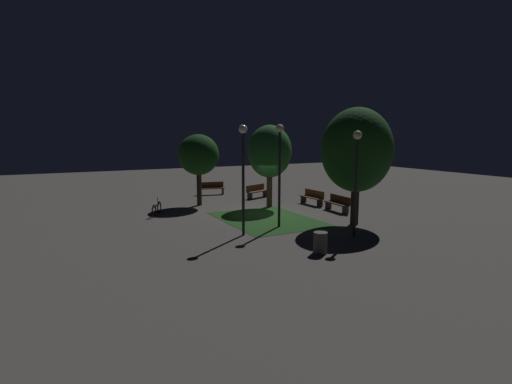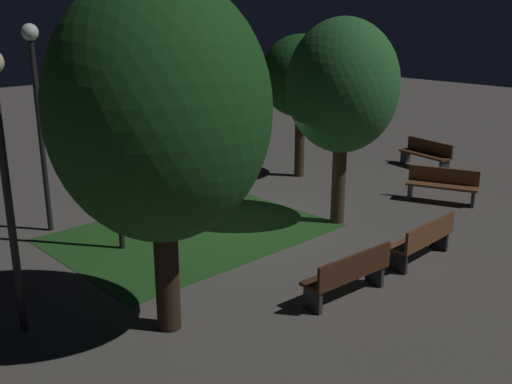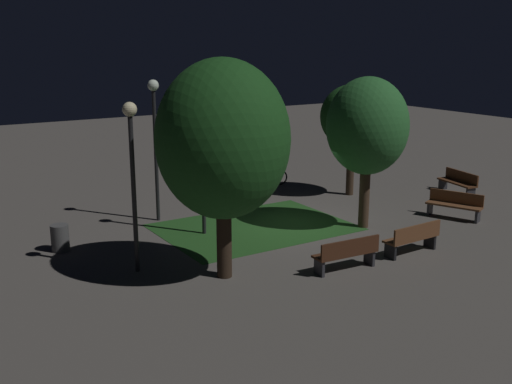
{
  "view_description": "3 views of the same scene",
  "coord_description": "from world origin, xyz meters",
  "px_view_note": "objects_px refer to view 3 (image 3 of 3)",
  "views": [
    {
      "loc": [
        -18.13,
        9.79,
        4.2
      ],
      "look_at": [
        -0.75,
        0.82,
        1.34
      ],
      "focal_mm": 27.75,
      "sensor_mm": 36.0,
      "label": 1
    },
    {
      "loc": [
        -8.89,
        -9.83,
        4.87
      ],
      "look_at": [
        -0.2,
        -0.6,
        0.99
      ],
      "focal_mm": 41.99,
      "sensor_mm": 36.0,
      "label": 2
    },
    {
      "loc": [
        -11.12,
        -15.39,
        5.82
      ],
      "look_at": [
        -0.95,
        0.78,
        1.06
      ],
      "focal_mm": 43.06,
      "sensor_mm": 36.0,
      "label": 3
    }
  ],
  "objects_px": {
    "bench_by_lamp": "(458,182)",
    "tree_near_wall": "(223,140)",
    "lamp_post_plaza_east": "(155,126)",
    "lamp_post_path_center": "(202,132)",
    "tree_back_right": "(367,127)",
    "lamp_post_plaza_west": "(132,158)",
    "bench_front_left": "(347,253)",
    "trash_bin": "(60,238)",
    "bench_back_row": "(455,204)",
    "tree_left_canopy": "(352,117)",
    "bench_near_trees": "(413,238)",
    "bicycle": "(267,177)"
  },
  "relations": [
    {
      "from": "tree_near_wall",
      "to": "lamp_post_plaza_west",
      "type": "xyz_separation_m",
      "value": [
        -1.73,
        1.51,
        -0.5
      ]
    },
    {
      "from": "bench_back_row",
      "to": "lamp_post_plaza_west",
      "type": "bearing_deg",
      "value": 174.45
    },
    {
      "from": "lamp_post_plaza_east",
      "to": "lamp_post_plaza_west",
      "type": "xyz_separation_m",
      "value": [
        -2.31,
        -3.99,
        -0.14
      ]
    },
    {
      "from": "tree_near_wall",
      "to": "lamp_post_plaza_east",
      "type": "distance_m",
      "value": 5.54
    },
    {
      "from": "bench_by_lamp",
      "to": "tree_near_wall",
      "type": "xyz_separation_m",
      "value": [
        -11.84,
        -2.64,
        2.99
      ]
    },
    {
      "from": "bench_back_row",
      "to": "lamp_post_plaza_west",
      "type": "xyz_separation_m",
      "value": [
        -10.79,
        1.05,
        2.49
      ]
    },
    {
      "from": "bench_by_lamp",
      "to": "tree_left_canopy",
      "type": "height_order",
      "value": "tree_left_canopy"
    },
    {
      "from": "lamp_post_plaza_east",
      "to": "tree_left_canopy",
      "type": "bearing_deg",
      "value": -5.39
    },
    {
      "from": "lamp_post_plaza_east",
      "to": "bench_by_lamp",
      "type": "bearing_deg",
      "value": -14.26
    },
    {
      "from": "tree_left_canopy",
      "to": "trash_bin",
      "type": "distance_m",
      "value": 11.5
    },
    {
      "from": "tree_left_canopy",
      "to": "tree_near_wall",
      "type": "bearing_deg",
      "value": -149.76
    },
    {
      "from": "bench_back_row",
      "to": "bicycle",
      "type": "height_order",
      "value": "bicycle"
    },
    {
      "from": "lamp_post_plaza_west",
      "to": "trash_bin",
      "type": "relative_size",
      "value": 5.71
    },
    {
      "from": "lamp_post_plaza_east",
      "to": "trash_bin",
      "type": "bearing_deg",
      "value": -159.32
    },
    {
      "from": "lamp_post_plaza_east",
      "to": "lamp_post_path_center",
      "type": "bearing_deg",
      "value": -73.7
    },
    {
      "from": "bench_near_trees",
      "to": "trash_bin",
      "type": "height_order",
      "value": "bench_near_trees"
    },
    {
      "from": "tree_back_right",
      "to": "lamp_post_path_center",
      "type": "xyz_separation_m",
      "value": [
        -4.62,
        2.07,
        -0.06
      ]
    },
    {
      "from": "bench_near_trees",
      "to": "tree_near_wall",
      "type": "relative_size",
      "value": 0.33
    },
    {
      "from": "tree_back_right",
      "to": "lamp_post_path_center",
      "type": "height_order",
      "value": "tree_back_right"
    },
    {
      "from": "bench_front_left",
      "to": "bench_by_lamp",
      "type": "height_order",
      "value": "same"
    },
    {
      "from": "tree_near_wall",
      "to": "trash_bin",
      "type": "bearing_deg",
      "value": 125.62
    },
    {
      "from": "tree_back_right",
      "to": "lamp_post_plaza_west",
      "type": "height_order",
      "value": "tree_back_right"
    },
    {
      "from": "tree_back_right",
      "to": "lamp_post_plaza_east",
      "type": "height_order",
      "value": "tree_back_right"
    },
    {
      "from": "tree_back_right",
      "to": "lamp_post_plaza_west",
      "type": "xyz_separation_m",
      "value": [
        -7.54,
        0.19,
        -0.23
      ]
    },
    {
      "from": "tree_near_wall",
      "to": "lamp_post_path_center",
      "type": "relative_size",
      "value": 1.17
    },
    {
      "from": "bench_by_lamp",
      "to": "lamp_post_plaza_east",
      "type": "xyz_separation_m",
      "value": [
        -11.26,
        2.86,
        2.64
      ]
    },
    {
      "from": "bench_back_row",
      "to": "trash_bin",
      "type": "xyz_separation_m",
      "value": [
        -12.04,
        3.69,
        -0.1
      ]
    },
    {
      "from": "bench_by_lamp",
      "to": "bench_back_row",
      "type": "bearing_deg",
      "value": -141.9
    },
    {
      "from": "bench_front_left",
      "to": "trash_bin",
      "type": "distance_m",
      "value": 8.02
    },
    {
      "from": "bench_back_row",
      "to": "tree_back_right",
      "type": "height_order",
      "value": "tree_back_right"
    },
    {
      "from": "bench_near_trees",
      "to": "tree_left_canopy",
      "type": "xyz_separation_m",
      "value": [
        2.95,
        6.12,
        2.51
      ]
    },
    {
      "from": "bench_near_trees",
      "to": "bench_by_lamp",
      "type": "distance_m",
      "value": 7.69
    },
    {
      "from": "bench_near_trees",
      "to": "bench_back_row",
      "type": "bearing_deg",
      "value": 25.28
    },
    {
      "from": "bench_front_left",
      "to": "bicycle",
      "type": "xyz_separation_m",
      "value": [
        3.51,
        9.11,
        -0.14
      ]
    },
    {
      "from": "lamp_post_path_center",
      "to": "bicycle",
      "type": "height_order",
      "value": "lamp_post_path_center"
    },
    {
      "from": "bench_by_lamp",
      "to": "bench_back_row",
      "type": "height_order",
      "value": "same"
    },
    {
      "from": "bench_near_trees",
      "to": "lamp_post_plaza_west",
      "type": "xyz_separation_m",
      "value": [
        -6.98,
        2.85,
        2.49
      ]
    },
    {
      "from": "bench_near_trees",
      "to": "lamp_post_plaza_east",
      "type": "relative_size",
      "value": 0.4
    },
    {
      "from": "bench_front_left",
      "to": "bench_back_row",
      "type": "relative_size",
      "value": 0.99
    },
    {
      "from": "lamp_post_path_center",
      "to": "trash_bin",
      "type": "distance_m",
      "value": 5.06
    },
    {
      "from": "tree_left_canopy",
      "to": "trash_bin",
      "type": "height_order",
      "value": "tree_left_canopy"
    },
    {
      "from": "bench_by_lamp",
      "to": "tree_near_wall",
      "type": "bearing_deg",
      "value": -167.43
    },
    {
      "from": "lamp_post_plaza_east",
      "to": "bicycle",
      "type": "relative_size",
      "value": 3.11
    },
    {
      "from": "bench_by_lamp",
      "to": "lamp_post_plaza_west",
      "type": "xyz_separation_m",
      "value": [
        -13.56,
        -1.13,
        2.49
      ]
    },
    {
      "from": "tree_near_wall",
      "to": "bicycle",
      "type": "relative_size",
      "value": 3.68
    },
    {
      "from": "tree_back_right",
      "to": "trash_bin",
      "type": "relative_size",
      "value": 6.22
    },
    {
      "from": "bench_near_trees",
      "to": "lamp_post_path_center",
      "type": "bearing_deg",
      "value": 130.58
    },
    {
      "from": "bench_back_row",
      "to": "tree_left_canopy",
      "type": "xyz_separation_m",
      "value": [
        -0.86,
        4.32,
        2.51
      ]
    },
    {
      "from": "bench_front_left",
      "to": "tree_left_canopy",
      "type": "relative_size",
      "value": 0.43
    },
    {
      "from": "bench_by_lamp",
      "to": "tree_back_right",
      "type": "xyz_separation_m",
      "value": [
        -6.03,
        -1.31,
        2.73
      ]
    }
  ]
}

